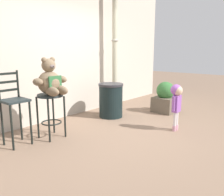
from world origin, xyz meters
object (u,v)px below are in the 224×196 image
trash_bin (111,100)px  teddy_bear (50,81)px  lamppost (115,62)px  bar_stool_with_teddy (51,106)px  planter_with_shrub (165,98)px  child_walking (177,97)px  bar_chair_empty (14,105)px

trash_bin → teddy_bear: bearing=-176.9°
lamppost → bar_stool_with_teddy: bearing=-167.5°
lamppost → planter_with_shrub: 1.55m
child_walking → bar_chair_empty: size_ratio=0.75×
bar_stool_with_teddy → lamppost: lamppost is taller
teddy_bear → bar_chair_empty: bearing=160.3°
bar_stool_with_teddy → bar_chair_empty: 0.59m
teddy_bear → planter_with_shrub: 2.96m
trash_bin → lamppost: size_ratio=0.25×
bar_stool_with_teddy → trash_bin: (1.64, 0.06, -0.17)m
lamppost → trash_bin: bearing=-146.5°
bar_chair_empty → teddy_bear: bearing=-19.7°
teddy_bear → bar_stool_with_teddy: bearing=90.0°
bar_stool_with_teddy → child_walking: size_ratio=0.87×
bar_stool_with_teddy → trash_bin: same height
trash_bin → lamppost: lamppost is taller
teddy_bear → lamppost: size_ratio=0.21×
bar_stool_with_teddy → planter_with_shrub: size_ratio=1.02×
bar_chair_empty → planter_with_shrub: (3.37, -0.85, -0.31)m
child_walking → trash_bin: child_walking is taller
trash_bin → planter_with_shrub: trash_bin is taller
bar_stool_with_teddy → planter_with_shrub: (2.81, -0.68, -0.21)m
child_walking → lamppost: 2.17m
bar_stool_with_teddy → trash_bin: 1.65m
bar_chair_empty → planter_with_shrub: bar_chair_empty is taller
teddy_bear → lamppost: 2.42m
bar_stool_with_teddy → planter_with_shrub: bearing=-13.6°
teddy_bear → trash_bin: bearing=3.1°
teddy_bear → trash_bin: teddy_bear is taller
planter_with_shrub → lamppost: bearing=111.2°
bar_stool_with_teddy → bar_chair_empty: bar_chair_empty is taller
teddy_bear → bar_chair_empty: 0.67m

